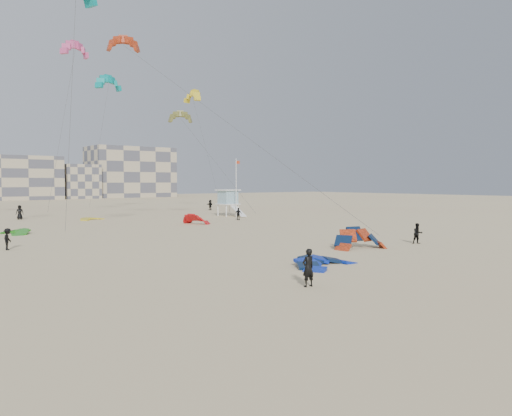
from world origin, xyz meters
TOP-DOWN VIEW (x-y plane):
  - ground at (0.00, 0.00)m, footprint 320.00×320.00m
  - kite_ground_blue at (3.19, 0.14)m, footprint 5.09×5.26m
  - kite_ground_orange at (10.73, 3.78)m, footprint 4.91×4.90m
  - kite_ground_green at (-6.92, 30.66)m, footprint 4.38×4.21m
  - kite_ground_red_far at (12.56, 29.89)m, footprint 4.51×4.44m
  - kite_ground_yellow at (5.10, 43.61)m, footprint 4.08×4.17m
  - kitesurfer_main at (-1.60, -3.48)m, footprint 0.68×0.47m
  - kitesurfer_b at (16.63, 2.90)m, footprint 0.99×0.93m
  - kitesurfer_c at (-9.83, 18.98)m, footprint 0.99×1.17m
  - kitesurfer_d at (19.95, 31.62)m, footprint 0.78×1.00m
  - kitesurfer_e at (-2.01, 50.04)m, footprint 1.05×0.84m
  - kitesurfer_f at (29.46, 53.02)m, footprint 0.58×1.69m
  - kite_fly_orange at (5.02, 32.56)m, footprint 8.98×32.01m
  - kite_fly_pink at (3.71, 44.42)m, footprint 5.24×4.69m
  - kite_fly_olive at (15.53, 38.63)m, footprint 5.79×13.65m
  - kite_fly_yellow at (26.42, 53.67)m, footprint 5.42×5.24m
  - kite_fly_teal_b at (12.71, 56.07)m, footprint 5.87×5.21m
  - lifeguard_tower_near at (23.01, 38.33)m, footprint 2.76×5.23m
  - flagpole at (22.71, 35.91)m, footprint 0.66×0.10m
  - condo_east at (50.00, 132.00)m, footprint 26.00×14.00m
  - condo_fill_right at (32.00, 128.00)m, footprint 10.00×10.00m

SIDE VIEW (x-z plane):
  - ground at x=0.00m, z-range 0.00..0.00m
  - kite_ground_blue at x=3.19m, z-range -0.85..0.85m
  - kite_ground_orange at x=10.73m, z-range -2.02..2.02m
  - kite_ground_green at x=-6.92m, z-range -0.83..0.83m
  - kite_ground_red_far at x=12.56m, z-range -1.72..1.72m
  - kite_ground_yellow at x=5.10m, z-range -0.39..0.39m
  - kitesurfer_c at x=-9.83m, z-range 0.00..1.58m
  - kitesurfer_d at x=19.95m, z-range 0.00..1.58m
  - kitesurfer_b at x=16.63m, z-range 0.00..1.63m
  - kitesurfer_main at x=-1.60m, z-range 0.00..1.80m
  - kitesurfer_f at x=29.46m, z-range 0.00..1.80m
  - kitesurfer_e at x=-2.01m, z-range 0.00..1.88m
  - lifeguard_tower_near at x=23.01m, z-range -0.02..3.81m
  - flagpole at x=22.71m, z-range 0.20..8.33m
  - condo_fill_right at x=32.00m, z-range 0.00..10.00m
  - condo_east at x=50.00m, z-range 0.00..16.00m
  - kite_fly_olive at x=15.53m, z-range 6.62..20.20m
  - kite_fly_yellow at x=26.42m, z-range 9.42..29.12m
  - kite_fly_orange at x=5.02m, z-range 9.82..30.02m
  - kite_fly_teal_b at x=12.71m, z-range 9.85..30.54m
  - kite_fly_pink at x=3.71m, z-range 10.73..32.40m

